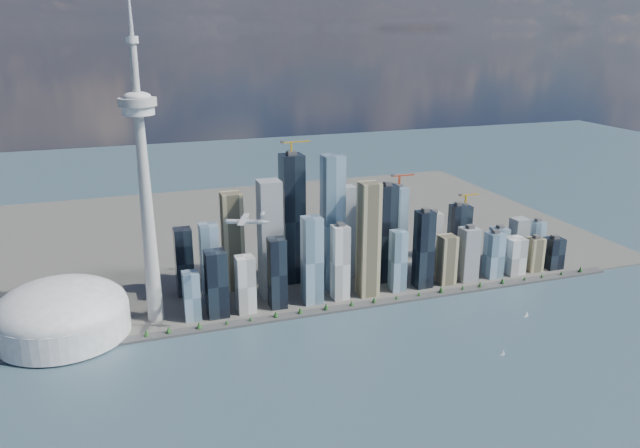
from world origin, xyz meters
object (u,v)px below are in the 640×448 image
object	(u,v)px
needle_tower	(144,181)
airplane	(246,221)
sailboat_west	(503,353)
dome_stadium	(62,313)
sailboat_east	(527,315)

from	to	relation	value
needle_tower	airplane	distance (m)	181.36
needle_tower	sailboat_west	bearing A→B (deg)	-30.89
sailboat_west	airplane	bearing A→B (deg)	167.74
airplane	sailboat_west	world-z (taller)	airplane
dome_stadium	airplane	bearing A→B (deg)	-21.69
sailboat_west	needle_tower	bearing A→B (deg)	162.61
needle_tower	dome_stadium	bearing A→B (deg)	-175.91
dome_stadium	sailboat_west	bearing A→B (deg)	-23.99
needle_tower	sailboat_east	distance (m)	656.04
needle_tower	sailboat_west	size ratio (longest dim) A/B	56.92
sailboat_east	sailboat_west	bearing A→B (deg)	-134.57
airplane	sailboat_east	bearing A→B (deg)	12.74
sailboat_east	airplane	bearing A→B (deg)	176.30
needle_tower	sailboat_west	distance (m)	597.36
dome_stadium	sailboat_east	xyz separation A→B (m)	(724.52, -176.34, -35.99)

